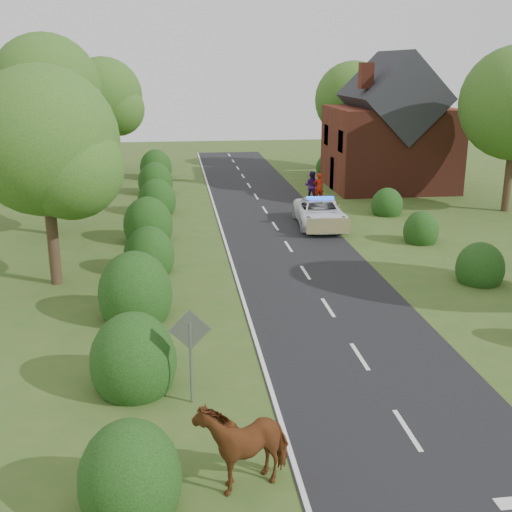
{
  "coord_description": "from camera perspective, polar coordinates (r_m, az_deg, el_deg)",
  "views": [
    {
      "loc": [
        -5.24,
        -12.75,
        8.32
      ],
      "look_at": [
        -2.27,
        10.41,
        1.3
      ],
      "focal_mm": 45.0,
      "sensor_mm": 36.0,
      "label": 1
    }
  ],
  "objects": [
    {
      "name": "tree_left_d",
      "position": [
        52.9,
        -13.08,
        13.41
      ],
      "size": [
        6.15,
        6.0,
        8.89
      ],
      "color": "#332316",
      "rests_on": "ground"
    },
    {
      "name": "tree_right_c",
      "position": [
        52.72,
        8.91,
        13.3
      ],
      "size": [
        6.15,
        6.0,
        8.58
      ],
      "color": "#332316",
      "rests_on": "ground"
    },
    {
      "name": "cow",
      "position": [
        13.77,
        -1.13,
        -16.52
      ],
      "size": [
        2.45,
        1.93,
        1.54
      ],
      "primitive_type": "imported",
      "rotation": [
        0.0,
        0.0,
        -1.15
      ],
      "color": "#5B2815",
      "rests_on": "ground"
    },
    {
      "name": "tree_left_a",
      "position": [
        25.2,
        -17.8,
        9.15
      ],
      "size": [
        5.74,
        5.6,
        8.38
      ],
      "color": "#332316",
      "rests_on": "ground"
    },
    {
      "name": "police_van",
      "position": [
        34.25,
        5.7,
        3.83
      ],
      "size": [
        2.73,
        5.4,
        1.6
      ],
      "rotation": [
        0.0,
        0.0,
        -0.06
      ],
      "color": "white",
      "rests_on": "ground"
    },
    {
      "name": "pedestrian_purple",
      "position": [
        40.79,
        4.96,
        6.23
      ],
      "size": [
        1.14,
        1.08,
        1.86
      ],
      "primitive_type": "imported",
      "rotation": [
        0.0,
        0.0,
        2.58
      ],
      "color": "#321152",
      "rests_on": "ground"
    },
    {
      "name": "ground",
      "position": [
        16.1,
        13.28,
        -14.88
      ],
      "size": [
        120.0,
        120.0,
        0.0
      ],
      "primitive_type": "plane",
      "color": "#36571F"
    },
    {
      "name": "hedgerow_left",
      "position": [
        25.62,
        -9.83,
        -0.71
      ],
      "size": [
        2.75,
        50.41,
        3.0
      ],
      "color": "black",
      "rests_on": "ground"
    },
    {
      "name": "house",
      "position": [
        45.44,
        11.85,
        10.66
      ],
      "size": [
        8.0,
        7.4,
        9.17
      ],
      "color": "maroon",
      "rests_on": "ground"
    },
    {
      "name": "tree_left_b",
      "position": [
        33.32,
        -17.97,
        10.29
      ],
      "size": [
        5.74,
        5.6,
        8.07
      ],
      "color": "#332316",
      "rests_on": "ground"
    },
    {
      "name": "pedestrian_red",
      "position": [
        40.59,
        5.59,
        6.1
      ],
      "size": [
        0.68,
        0.48,
        1.78
      ],
      "primitive_type": "imported",
      "rotation": [
        0.0,
        0.0,
        3.22
      ],
      "color": "#AE1B0B",
      "rests_on": "ground"
    },
    {
      "name": "road",
      "position": [
        29.44,
        3.24,
        0.31
      ],
      "size": [
        6.0,
        70.0,
        0.02
      ],
      "primitive_type": "cube",
      "color": "black",
      "rests_on": "ground"
    },
    {
      "name": "road_sign",
      "position": [
        16.19,
        -5.86,
        -7.68
      ],
      "size": [
        1.06,
        0.08,
        2.53
      ],
      "color": "gray",
      "rests_on": "ground"
    },
    {
      "name": "road_markings",
      "position": [
        27.23,
        0.72,
        -1.01
      ],
      "size": [
        4.96,
        70.0,
        0.01
      ],
      "color": "white",
      "rests_on": "road"
    },
    {
      "name": "tree_left_c",
      "position": [
        43.26,
        -17.75,
        13.59
      ],
      "size": [
        6.97,
        6.8,
        10.22
      ],
      "color": "#332316",
      "rests_on": "ground"
    },
    {
      "name": "hedgerow_right",
      "position": [
        27.83,
        18.19,
        -0.34
      ],
      "size": [
        2.1,
        45.78,
        2.1
      ],
      "color": "black",
      "rests_on": "ground"
    }
  ]
}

